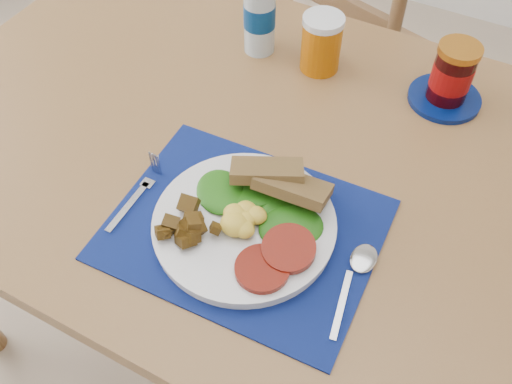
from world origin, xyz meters
TOP-DOWN VIEW (x-y plane):
  - table at (0.00, 0.20)m, footprint 1.40×0.90m
  - chair_far at (-0.07, 0.89)m, footprint 0.50×0.48m
  - placemat at (0.05, 0.02)m, footprint 0.44×0.35m
  - breakfast_plate at (0.05, 0.01)m, footprint 0.29×0.29m
  - fork at (-0.14, 0.00)m, footprint 0.02×0.16m
  - spoon at (0.24, 0.02)m, footprint 0.04×0.17m
  - water_bottle at (-0.15, 0.45)m, footprint 0.07×0.07m
  - juice_glass at (-0.01, 0.45)m, footprint 0.08×0.08m
  - jam_on_saucer at (0.25, 0.48)m, footprint 0.14×0.14m

SIDE VIEW (x-z plane):
  - chair_far at x=-0.07m, z-range 0.01..1.10m
  - table at x=0.00m, z-range 0.29..1.04m
  - placemat at x=0.05m, z-range 0.75..0.75m
  - fork at x=-0.14m, z-range 0.75..0.76m
  - spoon at x=0.24m, z-range 0.75..0.76m
  - breakfast_plate at x=0.05m, z-range 0.74..0.81m
  - juice_glass at x=-0.01m, z-range 0.75..0.86m
  - jam_on_saucer at x=0.25m, z-range 0.74..0.87m
  - water_bottle at x=-0.15m, z-range 0.74..0.96m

